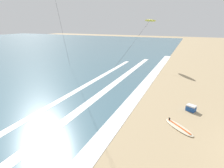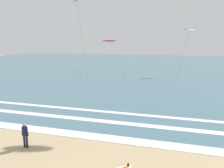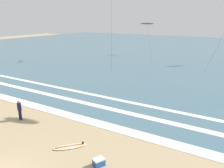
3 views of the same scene
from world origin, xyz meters
TOP-DOWN VIEW (x-y plane):
  - wave_foam_shoreline at (0.17, 8.63)m, footprint 51.41×1.08m
  - wave_foam_mid_break at (0.70, 11.61)m, footprint 41.12×0.71m
  - wave_foam_outer_break at (-0.71, 14.01)m, footprint 37.81×0.57m
  - surfboard_foreground_flat at (1.39, 4.93)m, footprint 1.83×1.98m
  - kite_yellow_low_near at (17.85, 10.72)m, footprint 5.96×4.85m
  - cooler_box at (4.00, 4.33)m, footprint 0.66×0.74m

SIDE VIEW (x-z plane):
  - wave_foam_shoreline at x=0.17m, z-range 0.01..0.02m
  - wave_foam_mid_break at x=0.70m, z-range 0.01..0.02m
  - wave_foam_outer_break at x=-0.71m, z-range 0.01..0.02m
  - surfboard_foreground_flat at x=1.39m, z-range -0.08..0.17m
  - cooler_box at x=4.00m, z-range 0.00..0.44m
  - kite_yellow_low_near at x=17.85m, z-range 2.98..9.43m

